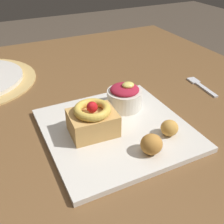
{
  "coord_description": "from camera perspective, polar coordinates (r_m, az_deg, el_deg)",
  "views": [
    {
      "loc": [
        -0.17,
        -0.63,
        1.09
      ],
      "look_at": [
        0.05,
        -0.18,
        0.77
      ],
      "focal_mm": 43.06,
      "sensor_mm": 36.0,
      "label": 1
    }
  ],
  "objects": [
    {
      "name": "dining_table",
      "position": [
        0.8,
        -8.68,
        -2.64
      ],
      "size": [
        1.22,
        1.01,
        0.73
      ],
      "color": "brown",
      "rests_on": "ground_plane"
    },
    {
      "name": "fritter_front",
      "position": [
        0.58,
        12.1,
        -3.33
      ],
      "size": [
        0.04,
        0.04,
        0.03
      ],
      "primitive_type": "ellipsoid",
      "color": "gold",
      "rests_on": "front_plate"
    },
    {
      "name": "fritter_middle",
      "position": [
        0.52,
        8.38,
        -6.77
      ],
      "size": [
        0.04,
        0.04,
        0.04
      ],
      "primitive_type": "ellipsoid",
      "color": "#BC7F38",
      "rests_on": "front_plate"
    },
    {
      "name": "cake_slice",
      "position": [
        0.56,
        -4.12,
        -1.65
      ],
      "size": [
        0.1,
        0.08,
        0.08
      ],
      "rotation": [
        0.0,
        0.0,
        -0.06
      ],
      "color": "tan",
      "rests_on": "front_plate"
    },
    {
      "name": "fork",
      "position": [
        0.83,
        18.23,
        5.4
      ],
      "size": [
        0.03,
        0.13,
        0.0
      ],
      "rotation": [
        0.0,
        0.0,
        1.46
      ],
      "color": "silver",
      "rests_on": "dining_table"
    },
    {
      "name": "berry_ramekin",
      "position": [
        0.65,
        2.68,
        3.28
      ],
      "size": [
        0.08,
        0.08,
        0.07
      ],
      "color": "silver",
      "rests_on": "front_plate"
    },
    {
      "name": "front_plate",
      "position": [
        0.6,
        0.84,
        -3.67
      ],
      "size": [
        0.3,
        0.3,
        0.01
      ],
      "primitive_type": "cube",
      "color": "silver",
      "rests_on": "dining_table"
    }
  ]
}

